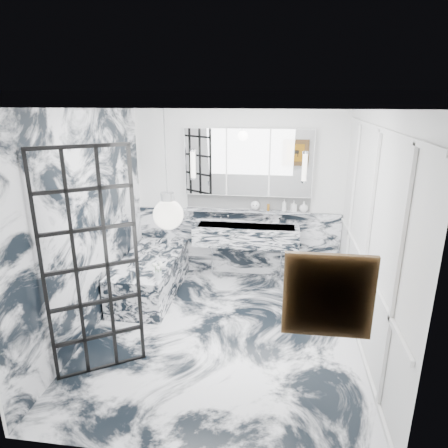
# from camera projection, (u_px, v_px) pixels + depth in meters

# --- Properties ---
(floor) EXTENTS (3.60, 3.60, 0.00)m
(floor) POSITION_uv_depth(u_px,v_px,m) (222.00, 333.00, 4.87)
(floor) COLOR white
(floor) RESTS_ON ground
(ceiling) EXTENTS (3.60, 3.60, 0.00)m
(ceiling) POSITION_uv_depth(u_px,v_px,m) (221.00, 92.00, 4.01)
(ceiling) COLOR white
(ceiling) RESTS_ON wall_back
(wall_back) EXTENTS (3.60, 0.00, 3.60)m
(wall_back) POSITION_uv_depth(u_px,v_px,m) (238.00, 188.00, 6.14)
(wall_back) COLOR white
(wall_back) RESTS_ON floor
(wall_front) EXTENTS (3.60, 0.00, 3.60)m
(wall_front) POSITION_uv_depth(u_px,v_px,m) (184.00, 305.00, 2.75)
(wall_front) COLOR white
(wall_front) RESTS_ON floor
(wall_left) EXTENTS (0.00, 3.60, 3.60)m
(wall_left) POSITION_uv_depth(u_px,v_px,m) (86.00, 218.00, 4.65)
(wall_left) COLOR white
(wall_left) RESTS_ON floor
(wall_right) EXTENTS (0.00, 3.60, 3.60)m
(wall_right) POSITION_uv_depth(u_px,v_px,m) (371.00, 231.00, 4.23)
(wall_right) COLOR white
(wall_right) RESTS_ON floor
(marble_clad_back) EXTENTS (3.18, 0.05, 1.05)m
(marble_clad_back) POSITION_uv_depth(u_px,v_px,m) (238.00, 242.00, 6.38)
(marble_clad_back) COLOR white
(marble_clad_back) RESTS_ON floor
(marble_clad_left) EXTENTS (0.02, 3.56, 2.68)m
(marble_clad_left) POSITION_uv_depth(u_px,v_px,m) (88.00, 223.00, 4.67)
(marble_clad_left) COLOR white
(marble_clad_left) RESTS_ON floor
(panel_molding) EXTENTS (0.03, 3.40, 2.30)m
(panel_molding) POSITION_uv_depth(u_px,v_px,m) (368.00, 240.00, 4.26)
(panel_molding) COLOR white
(panel_molding) RESTS_ON floor
(soap_bottle_a) EXTENTS (0.09, 0.10, 0.19)m
(soap_bottle_a) POSITION_uv_depth(u_px,v_px,m) (284.00, 205.00, 6.02)
(soap_bottle_a) COLOR #8C5919
(soap_bottle_a) RESTS_ON ledge
(soap_bottle_b) EXTENTS (0.10, 0.10, 0.17)m
(soap_bottle_b) POSITION_uv_depth(u_px,v_px,m) (294.00, 206.00, 6.01)
(soap_bottle_b) COLOR #4C4C51
(soap_bottle_b) RESTS_ON ledge
(soap_bottle_c) EXTENTS (0.14, 0.14, 0.17)m
(soap_bottle_c) POSITION_uv_depth(u_px,v_px,m) (304.00, 207.00, 5.99)
(soap_bottle_c) COLOR silver
(soap_bottle_c) RESTS_ON ledge
(face_pot) EXTENTS (0.14, 0.14, 0.14)m
(face_pot) POSITION_uv_depth(u_px,v_px,m) (255.00, 205.00, 6.09)
(face_pot) COLOR white
(face_pot) RESTS_ON ledge
(amber_bottle) EXTENTS (0.04, 0.04, 0.10)m
(amber_bottle) POSITION_uv_depth(u_px,v_px,m) (268.00, 207.00, 6.07)
(amber_bottle) COLOR #8C5919
(amber_bottle) RESTS_ON ledge
(flower_vase) EXTENTS (0.08, 0.08, 0.12)m
(flower_vase) POSITION_uv_depth(u_px,v_px,m) (158.00, 276.00, 5.01)
(flower_vase) COLOR silver
(flower_vase) RESTS_ON bathtub
(crittall_door) EXTENTS (0.77, 0.50, 2.34)m
(crittall_door) POSITION_uv_depth(u_px,v_px,m) (92.00, 267.00, 3.90)
(crittall_door) COLOR black
(crittall_door) RESTS_ON floor
(artwork) EXTENTS (0.49, 0.05, 0.49)m
(artwork) POSITION_uv_depth(u_px,v_px,m) (328.00, 296.00, 2.62)
(artwork) COLOR #B48412
(artwork) RESTS_ON wall_front
(pendant_light) EXTENTS (0.23, 0.23, 0.23)m
(pendant_light) POSITION_uv_depth(u_px,v_px,m) (168.00, 215.00, 3.01)
(pendant_light) COLOR white
(pendant_light) RESTS_ON ceiling
(trough_sink) EXTENTS (1.60, 0.45, 0.30)m
(trough_sink) POSITION_uv_depth(u_px,v_px,m) (246.00, 235.00, 6.09)
(trough_sink) COLOR silver
(trough_sink) RESTS_ON wall_back
(ledge) EXTENTS (1.90, 0.14, 0.04)m
(ledge) POSITION_uv_depth(u_px,v_px,m) (247.00, 211.00, 6.14)
(ledge) COLOR silver
(ledge) RESTS_ON wall_back
(subway_tile) EXTENTS (1.90, 0.03, 0.23)m
(subway_tile) POSITION_uv_depth(u_px,v_px,m) (248.00, 201.00, 6.16)
(subway_tile) COLOR white
(subway_tile) RESTS_ON wall_back
(mirror_cabinet) EXTENTS (1.90, 0.16, 1.00)m
(mirror_cabinet) POSITION_uv_depth(u_px,v_px,m) (248.00, 162.00, 5.92)
(mirror_cabinet) COLOR white
(mirror_cabinet) RESTS_ON wall_back
(sconce_left) EXTENTS (0.07, 0.07, 0.40)m
(sconce_left) POSITION_uv_depth(u_px,v_px,m) (193.00, 165.00, 5.95)
(sconce_left) COLOR white
(sconce_left) RESTS_ON mirror_cabinet
(sconce_right) EXTENTS (0.07, 0.07, 0.40)m
(sconce_right) POSITION_uv_depth(u_px,v_px,m) (305.00, 167.00, 5.73)
(sconce_right) COLOR white
(sconce_right) RESTS_ON mirror_cabinet
(bathtub) EXTENTS (0.75, 1.65, 0.55)m
(bathtub) POSITION_uv_depth(u_px,v_px,m) (151.00, 276.00, 5.79)
(bathtub) COLOR silver
(bathtub) RESTS_ON floor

